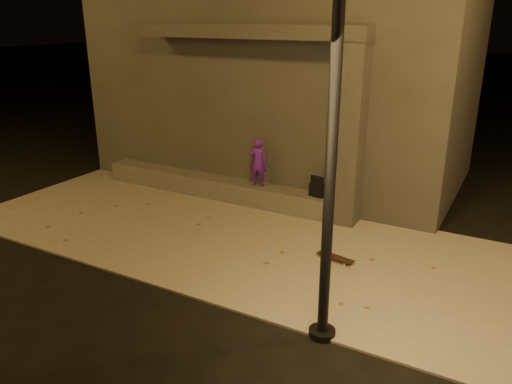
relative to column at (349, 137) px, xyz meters
The scene contains 10 objects.
ground 4.51m from the column, 114.39° to the right, with size 120.00×120.00×0.00m, color black.
sidewalk 3.04m from the column, 134.17° to the right, with size 11.00×4.40×0.04m, color slate.
building 3.92m from the column, 134.55° to the left, with size 9.00×5.10×5.22m.
ledge 3.57m from the column, behind, with size 6.00×0.55×0.45m, color #4F4B47.
column is the anchor object (origin of this frame).
canopy 2.93m from the column, behind, with size 5.00×0.70×0.28m, color #383633.
skateboarder 2.19m from the column, behind, with size 0.39×0.26×1.08m, color #5A1AA9.
backpack 1.33m from the column, behind, with size 0.36×0.27×0.47m.
skateboard 2.52m from the column, 75.00° to the right, with size 0.70×0.31×0.07m.
street_lamp_0 4.53m from the column, 74.51° to the right, with size 0.36×0.36×6.95m.
Camera 1 is at (4.76, -5.53, 4.08)m, focal length 35.00 mm.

